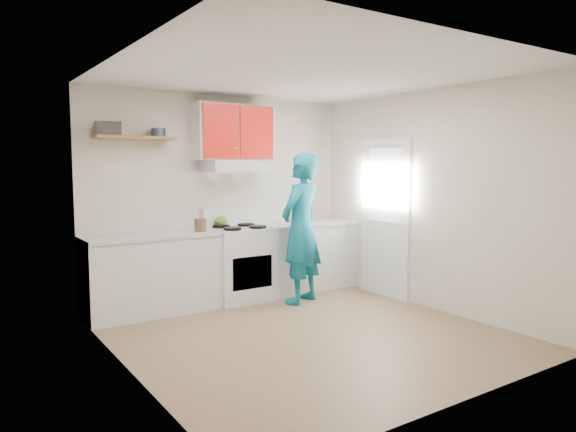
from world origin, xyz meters
TOP-DOWN VIEW (x-y plane):
  - floor at (0.00, 0.00)m, footprint 3.80×3.80m
  - ceiling at (0.00, 0.00)m, footprint 3.60×3.80m
  - back_wall at (0.00, 1.90)m, footprint 3.60×0.04m
  - front_wall at (0.00, -1.90)m, footprint 3.60×0.04m
  - left_wall at (-1.80, 0.00)m, footprint 0.04×3.80m
  - right_wall at (1.80, 0.00)m, footprint 0.04×3.80m
  - door at (1.78, 0.70)m, footprint 0.05×0.85m
  - door_glass at (1.75, 0.70)m, footprint 0.01×0.55m
  - counter_left at (-1.04, 1.60)m, footprint 1.52×0.60m
  - counter_right at (1.14, 1.60)m, footprint 1.32×0.60m
  - stove at (0.10, 1.57)m, footprint 0.76×0.65m
  - range_hood at (0.10, 1.68)m, footprint 0.76×0.44m
  - upper_cabinets at (0.10, 1.73)m, footprint 1.02×0.33m
  - shelf at (-1.15, 1.75)m, footprint 0.90×0.30m
  - books at (-1.45, 1.72)m, footprint 0.32×0.27m
  - tin at (-0.86, 1.78)m, footprint 0.19×0.19m
  - kettle at (-0.06, 1.77)m, footprint 0.22×0.22m
  - crock at (-0.46, 1.51)m, footprint 0.15×0.15m
  - cutting_board at (0.92, 1.50)m, footprint 0.33×0.26m
  - silicone_mat at (1.41, 1.53)m, footprint 0.34×0.30m
  - person at (0.67, 1.03)m, footprint 0.80×0.69m

SIDE VIEW (x-z plane):
  - floor at x=0.00m, z-range 0.00..0.00m
  - counter_left at x=-1.04m, z-range 0.00..0.90m
  - counter_right at x=1.14m, z-range 0.00..0.90m
  - stove at x=0.10m, z-range 0.00..0.92m
  - silicone_mat at x=1.41m, z-range 0.90..0.91m
  - cutting_board at x=0.92m, z-range 0.90..0.92m
  - person at x=0.67m, z-range 0.00..1.86m
  - crock at x=-0.46m, z-range 0.90..1.07m
  - kettle at x=-0.06m, z-range 0.92..1.07m
  - door at x=1.78m, z-range 0.00..2.05m
  - back_wall at x=0.00m, z-range 0.00..2.60m
  - front_wall at x=0.00m, z-range 0.00..2.60m
  - left_wall at x=-1.80m, z-range 0.00..2.60m
  - right_wall at x=1.80m, z-range 0.00..2.60m
  - door_glass at x=1.75m, z-range 0.98..1.92m
  - range_hood at x=0.10m, z-range 1.62..1.77m
  - shelf at x=-1.15m, z-range 2.00..2.04m
  - tin at x=-0.86m, z-range 2.04..2.14m
  - books at x=-1.45m, z-range 2.04..2.18m
  - upper_cabinets at x=0.10m, z-range 1.77..2.47m
  - ceiling at x=0.00m, z-range 2.58..2.62m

